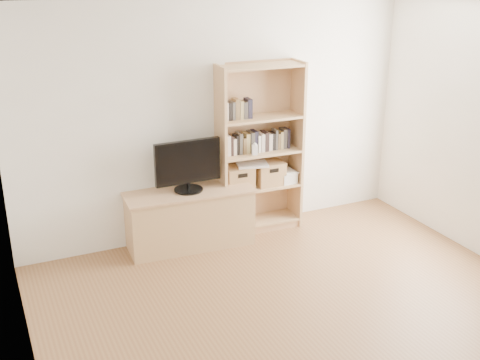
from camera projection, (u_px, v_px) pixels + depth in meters
floor at (338, 348)px, 4.85m from camera, size 4.50×5.00×0.01m
back_wall at (217, 120)px, 6.53m from camera, size 4.50×0.02×2.60m
left_wall at (27, 259)px, 3.52m from camera, size 0.02×5.00×2.60m
ceiling at (361, 16)px, 3.94m from camera, size 4.50×5.00×0.01m
tv_stand at (190, 219)px, 6.49m from camera, size 1.36×0.58×0.61m
bookshelf at (260, 149)px, 6.67m from camera, size 0.97×0.37×1.91m
television at (188, 165)px, 6.27m from camera, size 0.71×0.06×0.56m
books_row_mid at (259, 141)px, 6.66m from camera, size 0.82×0.17×0.22m
books_row_upper at (241, 109)px, 6.45m from camera, size 0.40×0.17×0.20m
baby_monitor at (255, 150)px, 6.53m from camera, size 0.07×0.05×0.11m
basket_left at (239, 178)px, 6.68m from camera, size 0.32×0.27×0.25m
basket_right at (269, 173)px, 6.81m from camera, size 0.32×0.27×0.26m
laptop at (252, 164)px, 6.68m from camera, size 0.39×0.31×0.03m
magazine_stack at (286, 176)px, 6.91m from camera, size 0.18×0.26×0.12m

